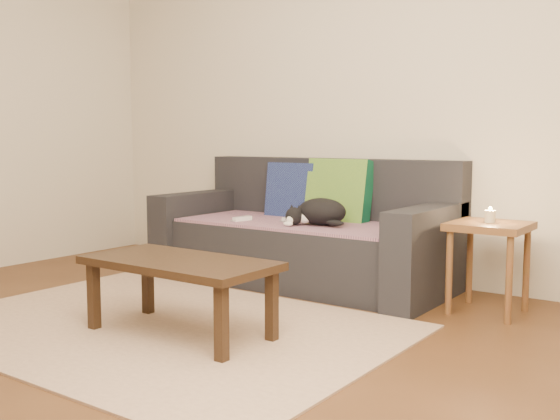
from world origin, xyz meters
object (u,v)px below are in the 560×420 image
(wii_remote_b, at_px, (292,219))
(side_table, at_px, (489,239))
(cat, at_px, (319,212))
(wii_remote_a, at_px, (242,219))
(coffee_table, at_px, (180,269))
(sofa, at_px, (305,239))

(wii_remote_b, distance_m, side_table, 1.39)
(wii_remote_b, bearing_deg, cat, -87.90)
(cat, xyz_separation_m, side_table, (1.12, 0.07, -0.09))
(cat, distance_m, side_table, 1.12)
(side_table, bearing_deg, wii_remote_a, -173.50)
(coffee_table, bearing_deg, side_table, 50.46)
(wii_remote_a, distance_m, wii_remote_b, 0.35)
(wii_remote_b, height_order, coffee_table, wii_remote_b)
(cat, bearing_deg, side_table, -2.37)
(sofa, bearing_deg, wii_remote_a, -141.13)
(cat, relative_size, wii_remote_a, 2.80)
(sofa, relative_size, wii_remote_a, 14.00)
(wii_remote_a, xyz_separation_m, side_table, (1.68, 0.19, -0.02))
(sofa, distance_m, coffee_table, 1.48)
(wii_remote_b, xyz_separation_m, side_table, (1.39, 0.01, -0.02))
(cat, bearing_deg, wii_remote_a, -174.34)
(sofa, xyz_separation_m, side_table, (1.34, -0.09, 0.13))
(sofa, height_order, side_table, sofa)
(cat, xyz_separation_m, coffee_table, (-0.02, -1.31, -0.17))
(sofa, bearing_deg, side_table, -3.66)
(wii_remote_b, relative_size, side_table, 0.28)
(cat, xyz_separation_m, wii_remote_a, (-0.56, -0.12, -0.07))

